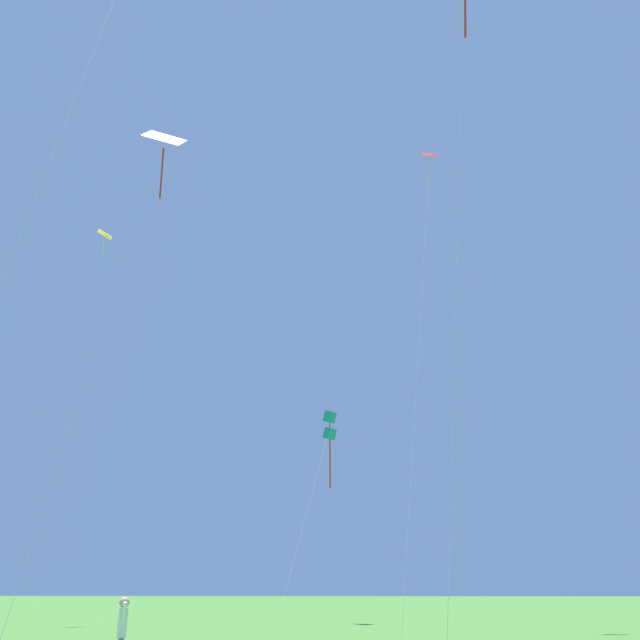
{
  "coord_description": "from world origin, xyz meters",
  "views": [
    {
      "loc": [
        2.46,
        -2.1,
        1.74
      ],
      "look_at": [
        0.09,
        25.5,
        12.35
      ],
      "focal_mm": 39.53,
      "sensor_mm": 36.0,
      "label": 1
    }
  ],
  "objects": [
    {
      "name": "kite_yellow_diamond",
      "position": [
        -17.15,
        41.23,
        23.36
      ],
      "size": [
        0.93,
        11.24,
        26.51
      ],
      "color": "yellow",
      "rests_on": "ground_plane"
    },
    {
      "name": "kite_red_high",
      "position": [
        6.14,
        38.53,
        26.65
      ],
      "size": [
        4.02,
        12.22,
        30.17
      ],
      "color": "red",
      "rests_on": "ground_plane"
    },
    {
      "name": "kite_teal_box",
      "position": [
        -0.7,
        41.95,
        11.31
      ],
      "size": [
        2.5,
        8.7,
        12.42
      ],
      "color": "teal",
      "rests_on": "ground_plane"
    },
    {
      "name": "kite_purple_streamer",
      "position": [
        -7.19,
        24.7,
        20.39
      ],
      "size": [
        1.89,
        9.61,
        22.29
      ],
      "color": "purple",
      "rests_on": "ground_plane"
    },
    {
      "name": "person_near_tree",
      "position": [
        -3.03,
        13.51,
        0.95
      ],
      "size": [
        0.27,
        0.5,
        1.58
      ],
      "color": "#665B4C",
      "rests_on": "ground_plane"
    }
  ]
}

